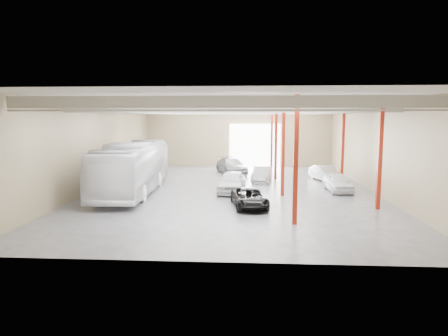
# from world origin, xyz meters

# --- Properties ---
(depot_shell) EXTENTS (22.12, 32.12, 7.06)m
(depot_shell) POSITION_xyz_m (0.13, 0.48, 4.98)
(depot_shell) COLOR #444448
(depot_shell) RESTS_ON ground
(coach_bus) EXTENTS (4.03, 14.14, 3.89)m
(coach_bus) POSITION_xyz_m (-7.64, -1.27, 1.95)
(coach_bus) COLOR white
(coach_bus) RESTS_ON ground
(black_sedan) EXTENTS (2.73, 4.70, 1.23)m
(black_sedan) POSITION_xyz_m (1.35, -6.11, 0.62)
(black_sedan) COLOR black
(black_sedan) RESTS_ON ground
(car_row_a) EXTENTS (2.26, 4.95, 1.65)m
(car_row_a) POSITION_xyz_m (-0.02, -0.91, 0.82)
(car_row_a) COLOR silver
(car_row_a) RESTS_ON ground
(car_row_b) EXTENTS (2.10, 4.40, 1.39)m
(car_row_b) POSITION_xyz_m (2.50, 4.29, 0.70)
(car_row_b) COLOR #B6B6BB
(car_row_b) RESTS_ON ground
(car_row_c) EXTENTS (3.95, 5.91, 1.59)m
(car_row_c) POSITION_xyz_m (-0.51, 9.49, 0.79)
(car_row_c) COLOR gray
(car_row_c) RESTS_ON ground
(car_right_near) EXTENTS (2.57, 4.47, 1.39)m
(car_right_near) POSITION_xyz_m (8.30, 5.20, 0.70)
(car_right_near) COLOR silver
(car_right_near) RESTS_ON ground
(car_right_far) EXTENTS (1.91, 4.30, 1.44)m
(car_right_far) POSITION_xyz_m (8.30, 0.00, 0.72)
(car_right_far) COLOR white
(car_right_far) RESTS_ON ground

